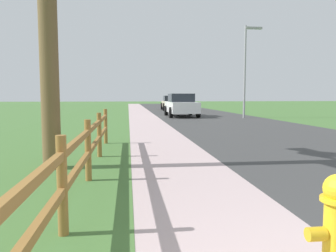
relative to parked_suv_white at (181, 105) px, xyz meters
name	(u,v)px	position (x,y,z in m)	size (l,w,h in m)	color
ground_plane	(154,114)	(-1.73, 2.76, -0.82)	(120.00, 120.00, 0.00)	#446F34
road_asphalt	(193,113)	(1.77, 4.76, -0.81)	(7.00, 66.00, 0.01)	#3B3B3B
curb_concrete	(117,113)	(-4.73, 4.76, -0.81)	(6.00, 66.00, 0.01)	#BBA2A3
grass_verge	(99,113)	(-6.23, 4.76, -0.81)	(5.00, 66.00, 0.00)	#446F34
rail_fence	(88,146)	(-4.48, -17.60, -0.19)	(0.11, 9.23, 1.08)	olive
parked_suv_white	(181,105)	(0.00, 0.00, 0.00)	(2.09, 4.73, 1.63)	white
parked_car_beige	(172,103)	(0.76, 10.62, -0.06)	(2.22, 4.54, 1.49)	#C6B793
street_lamp	(247,63)	(3.98, -2.23, 2.79)	(1.17, 0.20, 6.03)	gray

